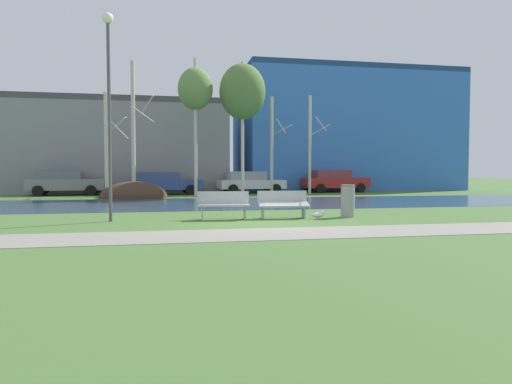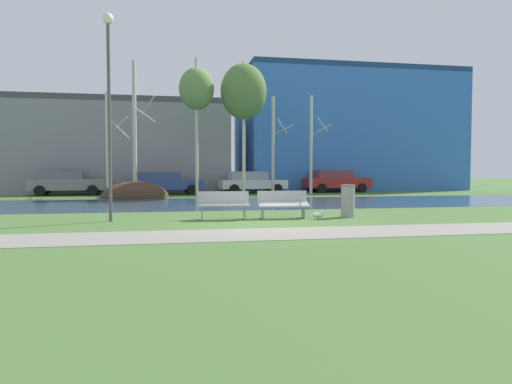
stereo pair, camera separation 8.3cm
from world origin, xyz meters
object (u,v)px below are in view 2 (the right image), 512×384
(bench_right, at_px, (283,204))
(parked_wagon_fourth_red, at_px, (335,181))
(parked_sedan_second_blue, at_px, (163,183))
(parked_hatch_third_white, at_px, (251,182))
(bench_left, at_px, (223,204))
(streetlamp, at_px, (109,86))
(parked_van_nearest_grey, at_px, (67,182))
(trash_bin, at_px, (348,200))
(seagull, at_px, (318,215))

(bench_right, xyz_separation_m, parked_wagon_fourth_red, (7.91, 16.45, 0.35))
(parked_sedan_second_blue, height_order, parked_hatch_third_white, parked_hatch_third_white)
(bench_left, xyz_separation_m, streetlamp, (-3.37, 0.11, 3.54))
(parked_van_nearest_grey, bearing_deg, bench_left, -63.55)
(streetlamp, bearing_deg, trash_bin, -1.03)
(parked_van_nearest_grey, distance_m, parked_sedan_second_blue, 5.84)
(parked_van_nearest_grey, bearing_deg, seagull, -56.17)
(seagull, distance_m, streetlamp, 7.43)
(parked_van_nearest_grey, height_order, parked_hatch_third_white, parked_van_nearest_grey)
(parked_van_nearest_grey, xyz_separation_m, parked_hatch_third_white, (11.56, 0.18, -0.02))
(bench_right, distance_m, streetlamp, 6.35)
(parked_hatch_third_white, relative_size, parked_wagon_fourth_red, 0.96)
(parked_hatch_third_white, bearing_deg, parked_van_nearest_grey, -179.11)
(parked_sedan_second_blue, bearing_deg, trash_bin, -68.62)
(streetlamp, bearing_deg, parked_hatch_third_white, 65.91)
(parked_hatch_third_white, bearing_deg, streetlamp, -114.09)
(parked_wagon_fourth_red, bearing_deg, trash_bin, -109.21)
(bench_right, relative_size, parked_van_nearest_grey, 0.36)
(seagull, xyz_separation_m, parked_van_nearest_grey, (-10.80, 16.12, 0.66))
(parked_van_nearest_grey, relative_size, parked_wagon_fourth_red, 0.98)
(bench_right, distance_m, seagull, 1.16)
(trash_bin, distance_m, parked_van_nearest_grey, 19.78)
(parked_sedan_second_blue, bearing_deg, bench_left, -82.60)
(bench_left, bearing_deg, seagull, -6.73)
(bench_left, bearing_deg, parked_van_nearest_grey, 116.45)
(bench_right, relative_size, parked_sedan_second_blue, 0.33)
(parked_wagon_fourth_red, bearing_deg, bench_left, -120.80)
(parked_van_nearest_grey, relative_size, parked_sedan_second_blue, 0.93)
(bench_right, bearing_deg, bench_left, 180.00)
(bench_left, xyz_separation_m, bench_right, (1.90, 0.00, 0.00))
(bench_right, height_order, parked_van_nearest_grey, parked_van_nearest_grey)
(seagull, relative_size, parked_hatch_third_white, 0.10)
(seagull, relative_size, parked_sedan_second_blue, 0.09)
(parked_van_nearest_grey, distance_m, parked_wagon_fourth_red, 17.66)
(trash_bin, bearing_deg, parked_van_nearest_grey, 127.02)
(bench_right, distance_m, parked_van_nearest_grey, 18.54)
(trash_bin, xyz_separation_m, parked_van_nearest_grey, (-11.91, 15.79, 0.25))
(bench_right, distance_m, parked_hatch_third_white, 16.06)
(parked_hatch_third_white, xyz_separation_m, parked_wagon_fourth_red, (6.09, 0.50, 0.05))
(seagull, xyz_separation_m, streetlamp, (-6.32, 0.46, 3.88))
(bench_left, relative_size, trash_bin, 1.55)
(seagull, xyz_separation_m, parked_wagon_fourth_red, (6.85, 16.80, 0.69))
(parked_sedan_second_blue, bearing_deg, bench_right, -75.84)
(parked_van_nearest_grey, bearing_deg, trash_bin, -52.98)
(trash_bin, bearing_deg, parked_hatch_third_white, 91.26)
(streetlamp, xyz_separation_m, parked_sedan_second_blue, (1.35, 15.39, -3.26))
(bench_left, distance_m, parked_van_nearest_grey, 17.62)
(bench_right, distance_m, parked_sedan_second_blue, 15.99)
(bench_left, height_order, parked_hatch_third_white, parked_hatch_third_white)
(bench_right, xyz_separation_m, streetlamp, (-5.27, 0.11, 3.54))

